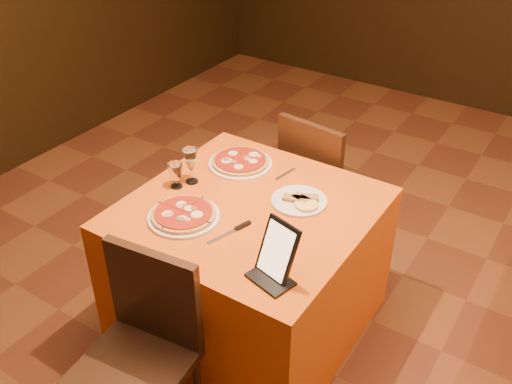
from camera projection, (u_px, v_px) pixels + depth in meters
The scene contains 13 objects.
floor at pixel (337, 377), 2.79m from camera, with size 6.00×7.00×0.01m, color #5E2D19.
main_table at pixel (250, 267), 2.89m from camera, with size 1.10×1.10×0.75m, color #D4540D.
chair_main_near at pixel (132, 368), 2.26m from camera, with size 0.48×0.48×0.91m, color black, non-canonical shape.
chair_main_far at pixel (326, 181), 3.43m from camera, with size 0.45×0.45×0.91m, color black, non-canonical shape.
pizza_near at pixel (184, 215), 2.60m from camera, with size 0.33×0.33×0.03m.
pizza_far at pixel (240, 162), 3.00m from camera, with size 0.34×0.34×0.03m.
cutlet_dish at pixel (299, 200), 2.71m from camera, with size 0.27×0.27×0.03m.
wine_glass at pixel (191, 166), 2.82m from camera, with size 0.08×0.08×0.19m, color tan, non-canonical shape.
water_glass at pixel (176, 176), 2.80m from camera, with size 0.06×0.06×0.13m, color white, non-canonical shape.
tablet at pixel (278, 250), 2.23m from camera, with size 0.17×0.01×0.24m, color black.
knife at pixel (228, 234), 2.51m from camera, with size 0.22×0.02×0.01m, color silver.
fork_near at pixel (157, 209), 2.67m from camera, with size 0.15×0.02×0.01m, color #BAB8C0.
fork_far at pixel (285, 174), 2.93m from camera, with size 0.15×0.02×0.01m, color silver.
Camera 1 is at (0.67, -1.75, 2.28)m, focal length 40.00 mm.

